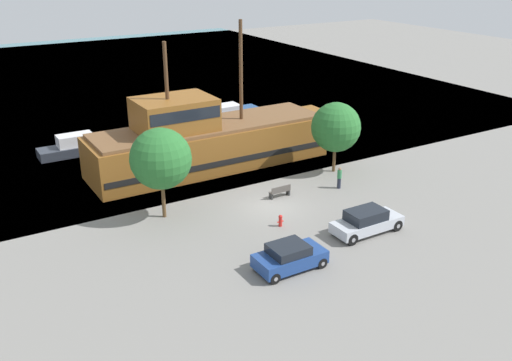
{
  "coord_description": "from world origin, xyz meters",
  "views": [
    {
      "loc": [
        -18.56,
        -29.13,
        15.97
      ],
      "look_at": [
        0.03,
        2.0,
        1.2
      ],
      "focal_mm": 40.0,
      "sensor_mm": 36.0,
      "label": 1
    }
  ],
  "objects_px": {
    "parked_car_curb_mid": "(290,257)",
    "bench_promenade_east": "(280,191)",
    "pirate_ship": "(207,140)",
    "parked_car_curb_front": "(367,221)",
    "moored_boat_dockside": "(230,114)",
    "fire_hydrant": "(280,220)",
    "pedestrian_walking_near": "(339,178)",
    "moored_boat_outer": "(81,146)"
  },
  "relations": [
    {
      "from": "parked_car_curb_mid",
      "to": "pedestrian_walking_near",
      "type": "distance_m",
      "value": 11.88
    },
    {
      "from": "pirate_ship",
      "to": "parked_car_curb_mid",
      "type": "distance_m",
      "value": 16.62
    },
    {
      "from": "moored_boat_dockside",
      "to": "pedestrian_walking_near",
      "type": "relative_size",
      "value": 3.93
    },
    {
      "from": "parked_car_curb_front",
      "to": "pedestrian_walking_near",
      "type": "relative_size",
      "value": 2.86
    },
    {
      "from": "fire_hydrant",
      "to": "bench_promenade_east",
      "type": "distance_m",
      "value": 4.46
    },
    {
      "from": "moored_boat_dockside",
      "to": "parked_car_curb_mid",
      "type": "relative_size",
      "value": 1.61
    },
    {
      "from": "pirate_ship",
      "to": "parked_car_curb_front",
      "type": "xyz_separation_m",
      "value": [
        3.17,
        -15.18,
        -1.41
      ]
    },
    {
      "from": "bench_promenade_east",
      "to": "pedestrian_walking_near",
      "type": "xyz_separation_m",
      "value": [
        4.51,
        -0.81,
        0.36
      ]
    },
    {
      "from": "parked_car_curb_front",
      "to": "pirate_ship",
      "type": "bearing_deg",
      "value": 101.8
    },
    {
      "from": "parked_car_curb_front",
      "to": "parked_car_curb_mid",
      "type": "bearing_deg",
      "value": -170.31
    },
    {
      "from": "moored_boat_dockside",
      "to": "bench_promenade_east",
      "type": "bearing_deg",
      "value": -108.49
    },
    {
      "from": "parked_car_curb_front",
      "to": "pedestrian_walking_near",
      "type": "bearing_deg",
      "value": 64.92
    },
    {
      "from": "parked_car_curb_mid",
      "to": "pedestrian_walking_near",
      "type": "height_order",
      "value": "pedestrian_walking_near"
    },
    {
      "from": "pirate_ship",
      "to": "pedestrian_walking_near",
      "type": "height_order",
      "value": "pirate_ship"
    },
    {
      "from": "parked_car_curb_mid",
      "to": "bench_promenade_east",
      "type": "bearing_deg",
      "value": 59.91
    },
    {
      "from": "pirate_ship",
      "to": "pedestrian_walking_near",
      "type": "distance_m",
      "value": 10.85
    },
    {
      "from": "moored_boat_dockside",
      "to": "moored_boat_outer",
      "type": "bearing_deg",
      "value": -170.55
    },
    {
      "from": "pirate_ship",
      "to": "moored_boat_outer",
      "type": "distance_m",
      "value": 11.42
    },
    {
      "from": "fire_hydrant",
      "to": "pedestrian_walking_near",
      "type": "distance_m",
      "value": 7.54
    },
    {
      "from": "bench_promenade_east",
      "to": "parked_car_curb_front",
      "type": "bearing_deg",
      "value": -77.75
    },
    {
      "from": "pirate_ship",
      "to": "bench_promenade_east",
      "type": "height_order",
      "value": "pirate_ship"
    },
    {
      "from": "moored_boat_outer",
      "to": "pedestrian_walking_near",
      "type": "height_order",
      "value": "moored_boat_outer"
    },
    {
      "from": "fire_hydrant",
      "to": "pedestrian_walking_near",
      "type": "xyz_separation_m",
      "value": [
        6.94,
        2.94,
        0.38
      ]
    },
    {
      "from": "moored_boat_dockside",
      "to": "bench_promenade_east",
      "type": "relative_size",
      "value": 4.04
    },
    {
      "from": "parked_car_curb_mid",
      "to": "fire_hydrant",
      "type": "xyz_separation_m",
      "value": [
        2.34,
        4.48,
        -0.3
      ]
    },
    {
      "from": "moored_boat_dockside",
      "to": "parked_car_curb_mid",
      "type": "height_order",
      "value": "moored_boat_dockside"
    },
    {
      "from": "parked_car_curb_mid",
      "to": "bench_promenade_east",
      "type": "xyz_separation_m",
      "value": [
        4.76,
        8.22,
        -0.28
      ]
    },
    {
      "from": "fire_hydrant",
      "to": "bench_promenade_east",
      "type": "relative_size",
      "value": 0.5
    },
    {
      "from": "pedestrian_walking_near",
      "to": "moored_boat_dockside",
      "type": "bearing_deg",
      "value": 84.78
    },
    {
      "from": "moored_boat_outer",
      "to": "parked_car_curb_mid",
      "type": "distance_m",
      "value": 24.92
    },
    {
      "from": "bench_promenade_east",
      "to": "moored_boat_dockside",
      "type": "bearing_deg",
      "value": 71.51
    },
    {
      "from": "bench_promenade_east",
      "to": "moored_boat_outer",
      "type": "bearing_deg",
      "value": 119.95
    },
    {
      "from": "parked_car_curb_front",
      "to": "parked_car_curb_mid",
      "type": "height_order",
      "value": "parked_car_curb_front"
    },
    {
      "from": "moored_boat_outer",
      "to": "bench_promenade_east",
      "type": "bearing_deg",
      "value": -60.05
    },
    {
      "from": "moored_boat_dockside",
      "to": "parked_car_curb_mid",
      "type": "distance_m",
      "value": 29.28
    },
    {
      "from": "pirate_ship",
      "to": "parked_car_curb_front",
      "type": "distance_m",
      "value": 15.57
    },
    {
      "from": "moored_boat_dockside",
      "to": "fire_hydrant",
      "type": "height_order",
      "value": "moored_boat_dockside"
    },
    {
      "from": "pirate_ship",
      "to": "moored_boat_dockside",
      "type": "bearing_deg",
      "value": 53.82
    },
    {
      "from": "pirate_ship",
      "to": "parked_car_curb_mid",
      "type": "relative_size",
      "value": 5.27
    },
    {
      "from": "parked_car_curb_front",
      "to": "fire_hydrant",
      "type": "relative_size",
      "value": 5.88
    },
    {
      "from": "pirate_ship",
      "to": "pedestrian_walking_near",
      "type": "relative_size",
      "value": 12.88
    },
    {
      "from": "moored_boat_dockside",
      "to": "pirate_ship",
      "type": "bearing_deg",
      "value": -126.18
    }
  ]
}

